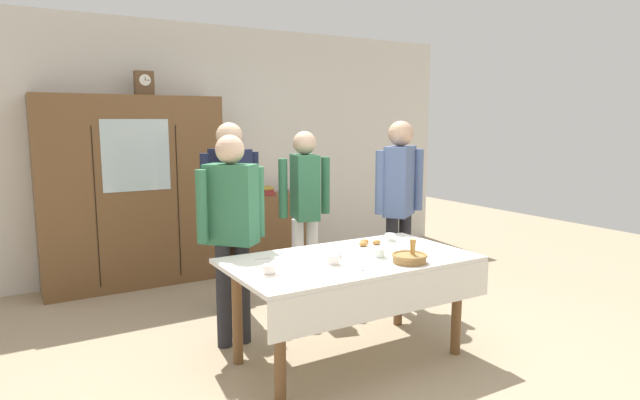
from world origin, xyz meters
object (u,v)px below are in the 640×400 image
Objects in this scene: tea_cup_front_edge at (336,253)px; tea_cup_mid_left at (390,238)px; wall_cabinet at (133,192)px; person_by_cabinet at (399,194)px; book_stack at (266,191)px; person_behind_table_left at (232,220)px; tea_cup_near_left at (379,254)px; person_behind_table_right at (231,199)px; spoon_mid_left at (359,271)px; bookshelf_low at (267,229)px; bread_basket at (410,257)px; tea_cup_far_right at (333,261)px; tea_cup_near_right at (269,270)px; pastry_plate at (369,245)px; spoon_mid_right at (320,271)px; person_near_right_end at (305,200)px; mantel_clock at (144,83)px; dining_table at (352,273)px; spoon_far_right at (266,258)px.

tea_cup_front_edge is 1.00× the size of tea_cup_mid_left.
wall_cabinet reaches higher than person_by_cabinet.
person_behind_table_left is at bearing -121.23° from book_stack.
tea_cup_near_left is 0.08× the size of person_behind_table_right.
tea_cup_front_edge is at bearing 79.25° from spoon_mid_left.
bread_basket reaches higher than bookshelf_low.
tea_cup_far_right is 1.00× the size of tea_cup_near_right.
pastry_plate is 1.30m from person_behind_table_right.
bookshelf_low is 3.02m from spoon_mid_left.
tea_cup_near_left is 1.22m from person_by_cabinet.
person_behind_table_left reaches higher than spoon_mid_right.
tea_cup_mid_left is 0.08× the size of person_behind_table_right.
tea_cup_far_right is 1.46m from person_near_right_end.
tea_cup_front_edge is at bearing -109.13° from person_near_right_end.
bread_basket is 1.31m from person_behind_table_left.
pastry_plate is at bearing -91.70° from person_near_right_end.
tea_cup_near_left is 0.08× the size of person_by_cabinet.
mantel_clock is at bearing 105.22° from tea_cup_front_edge.
tea_cup_far_right is at bearing -106.11° from book_stack.
tea_cup_near_left is at bearing -71.05° from mantel_clock.
spoon_mid_left is (-0.45, -0.50, -0.01)m from pastry_plate.
tea_cup_front_edge is (-0.07, 0.11, 0.13)m from dining_table.
pastry_plate is 1.03m from person_behind_table_left.
spoon_mid_right is (0.30, -0.11, -0.02)m from tea_cup_near_right.
person_behind_table_right is (0.25, 0.64, 0.06)m from person_behind_table_left.
tea_cup_mid_left is at bearing -60.64° from mantel_clock.
tea_cup_mid_left is 0.72m from person_by_cabinet.
tea_cup_near_right is (-0.83, 0.02, 0.00)m from tea_cup_near_left.
book_stack is 1.70× the size of tea_cup_front_edge.
spoon_mid_left is (0.76, -2.86, -0.22)m from wall_cabinet.
bread_basket reaches higher than tea_cup_mid_left.
bread_basket is at bearing -125.84° from person_by_cabinet.
person_by_cabinet reaches higher than spoon_far_right.
tea_cup_front_edge is 1.00× the size of tea_cup_near_right.
tea_cup_mid_left is (1.20, 0.35, 0.00)m from tea_cup_near_right.
person_behind_table_right is at bearing 121.18° from pastry_plate.
person_near_right_end reaches higher than tea_cup_near_right.
book_stack reaches higher than bookshelf_low.
tea_cup_far_right is 0.48m from spoon_far_right.
person_near_right_end is at bearing 102.28° from tea_cup_mid_left.
dining_table is at bearing -102.51° from bookshelf_low.
spoon_mid_right is at bearing -148.83° from tea_cup_far_right.
tea_cup_near_left reaches higher than spoon_far_right.
mantel_clock is 1.85× the size of tea_cup_far_right.
book_stack is 2.82m from tea_cup_far_right.
spoon_mid_right is 0.07× the size of person_behind_table_right.
pastry_plate is at bearing -26.31° from person_behind_table_left.
person_behind_table_left reaches higher than tea_cup_mid_left.
bookshelf_low is 7.04× the size of tea_cup_near_left.
person_behind_table_right reaches higher than person_behind_table_left.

